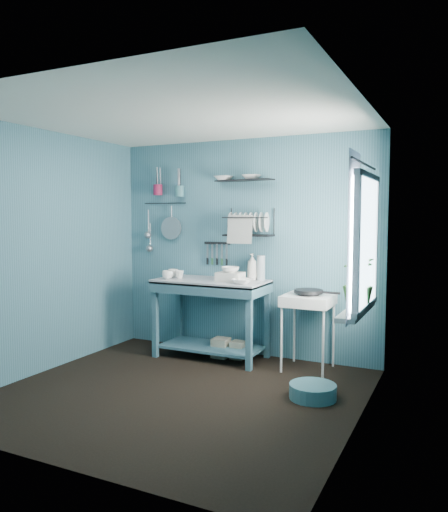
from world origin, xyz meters
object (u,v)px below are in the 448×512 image
at_px(dish_rack, 249,222).
at_px(floor_basin, 313,391).
at_px(hotplate_stand, 308,332).
at_px(mug_left, 167,275).
at_px(mug_mid, 179,275).
at_px(storage_tin_small, 238,350).
at_px(water_bottle, 261,268).
at_px(utensil_cup_magenta, 158,190).
at_px(storage_tin_large, 221,348).
at_px(wash_tub, 230,277).
at_px(soap_bottle, 252,267).
at_px(mug_right, 173,273).
at_px(utensil_cup_teal, 180,191).
at_px(colander, 171,228).
at_px(work_counter, 211,319).
at_px(potted_plant, 358,281).
at_px(frying_pan, 308,291).

relative_size(dish_rack, floor_basin, 1.32).
bearing_deg(hotplate_stand, mug_left, -179.60).
bearing_deg(dish_rack, mug_mid, -163.81).
height_order(mug_left, hotplate_stand, mug_left).
height_order(hotplate_stand, floor_basin, hotplate_stand).
distance_m(hotplate_stand, storage_tin_small, 0.88).
bearing_deg(water_bottle, utensil_cup_magenta, 178.37).
relative_size(hotplate_stand, storage_tin_large, 3.62).
bearing_deg(mug_mid, wash_tub, 3.63).
bearing_deg(wash_tub, dish_rack, 62.37).
bearing_deg(soap_bottle, mug_right, -167.74).
relative_size(hotplate_stand, floor_basin, 1.91).
distance_m(soap_bottle, utensil_cup_magenta, 1.57).
bearing_deg(utensil_cup_magenta, wash_tub, -13.98).
relative_size(mug_left, soap_bottle, 0.41).
bearing_deg(wash_tub, mug_left, -169.14).
xyz_separation_m(utensil_cup_teal, colander, (-0.14, 0.03, -0.45)).
xyz_separation_m(work_counter, soap_bottle, (0.42, 0.20, 0.60)).
height_order(water_bottle, potted_plant, potted_plant).
distance_m(mug_mid, storage_tin_small, 1.09).
bearing_deg(storage_tin_large, utensil_cup_magenta, 167.84).
height_order(work_counter, mug_mid, mug_mid).
distance_m(wash_tub, colander, 1.13).
bearing_deg(mug_mid, storage_tin_small, 11.63).
xyz_separation_m(mug_left, mug_right, (-0.02, 0.16, 0.00)).
distance_m(storage_tin_small, floor_basin, 1.39).
relative_size(dish_rack, storage_tin_large, 2.50).
relative_size(work_counter, floor_basin, 3.03).
bearing_deg(water_bottle, hotplate_stand, -16.73).
height_order(mug_right, potted_plant, potted_plant).
distance_m(colander, potted_plant, 2.66).
bearing_deg(hotplate_stand, storage_tin_large, 172.69).
relative_size(mug_right, floor_basin, 0.29).
bearing_deg(mug_right, soap_bottle, 12.26).
xyz_separation_m(mug_left, storage_tin_small, (0.78, 0.24, -0.84)).
bearing_deg(mug_right, utensil_cup_teal, 103.06).
relative_size(work_counter, hotplate_stand, 1.59).
bearing_deg(potted_plant, storage_tin_large, 157.24).
distance_m(mug_mid, dish_rack, 1.00).
height_order(mug_mid, floor_basin, mug_mid).
height_order(water_bottle, floor_basin, water_bottle).
xyz_separation_m(utensil_cup_teal, floor_basin, (1.97, -1.02, -1.85)).
bearing_deg(wash_tub, storage_tin_small, 63.43).
relative_size(storage_tin_small, floor_basin, 0.48).
bearing_deg(mug_left, wash_tub, 10.86).
distance_m(soap_bottle, dish_rack, 0.51).
distance_m(frying_pan, potted_plant, 0.96).
bearing_deg(utensil_cup_magenta, work_counter, -16.56).
height_order(work_counter, utensil_cup_magenta, utensil_cup_magenta).
height_order(wash_tub, soap_bottle, soap_bottle).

